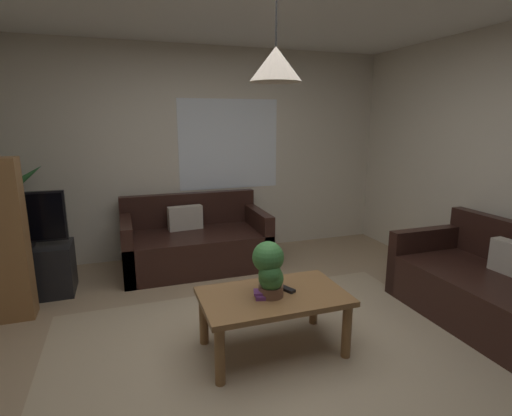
# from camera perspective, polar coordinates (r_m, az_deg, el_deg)

# --- Properties ---
(floor) EXTENTS (4.91, 4.91, 0.02)m
(floor) POSITION_cam_1_polar(r_m,az_deg,el_deg) (3.11, 1.93, -20.65)
(floor) COLOR #9E8466
(floor) RESTS_ON ground
(rug) EXTENTS (3.19, 2.70, 0.01)m
(rug) POSITION_cam_1_polar(r_m,az_deg,el_deg) (2.95, 3.43, -22.43)
(rug) COLOR tan
(rug) RESTS_ON ground
(wall_back) EXTENTS (5.03, 0.06, 2.56)m
(wall_back) POSITION_cam_1_polar(r_m,az_deg,el_deg) (5.01, -8.25, 7.84)
(wall_back) COLOR beige
(wall_back) RESTS_ON ground
(window_pane) EXTENTS (1.28, 0.01, 1.12)m
(window_pane) POSITION_cam_1_polar(r_m,az_deg,el_deg) (5.05, -3.92, 9.18)
(window_pane) COLOR white
(couch_under_window) EXTENTS (1.63, 0.87, 0.82)m
(couch_under_window) POSITION_cam_1_polar(r_m,az_deg,el_deg) (4.67, -8.81, -5.19)
(couch_under_window) COLOR black
(couch_under_window) RESTS_ON ground
(couch_right_side) EXTENTS (0.87, 1.50, 0.82)m
(couch_right_side) POSITION_cam_1_polar(r_m,az_deg,el_deg) (3.97, 30.62, -10.19)
(couch_right_side) COLOR black
(couch_right_side) RESTS_ON ground
(coffee_table) EXTENTS (1.06, 0.63, 0.46)m
(coffee_table) POSITION_cam_1_polar(r_m,az_deg,el_deg) (2.97, 2.52, -13.61)
(coffee_table) COLOR olive
(coffee_table) RESTS_ON ground
(book_on_table_0) EXTENTS (0.15, 0.14, 0.03)m
(book_on_table_0) POSITION_cam_1_polar(r_m,az_deg,el_deg) (2.88, 1.20, -12.58)
(book_on_table_0) COLOR #72387F
(book_on_table_0) RESTS_ON coffee_table
(book_on_table_1) EXTENTS (0.14, 0.12, 0.02)m
(book_on_table_1) POSITION_cam_1_polar(r_m,az_deg,el_deg) (2.87, 0.86, -12.11)
(book_on_table_1) COLOR #72387F
(book_on_table_1) RESTS_ON coffee_table
(remote_on_table_0) EXTENTS (0.11, 0.17, 0.02)m
(remote_on_table_0) POSITION_cam_1_polar(r_m,az_deg,el_deg) (3.00, 4.30, -11.58)
(remote_on_table_0) COLOR black
(remote_on_table_0) RESTS_ON coffee_table
(potted_plant_on_table) EXTENTS (0.23, 0.23, 0.41)m
(potted_plant_on_table) POSITION_cam_1_polar(r_m,az_deg,el_deg) (2.82, 1.98, -8.78)
(potted_plant_on_table) COLOR brown
(potted_plant_on_table) RESTS_ON coffee_table
(tv_stand) EXTENTS (0.90, 0.44, 0.50)m
(tv_stand) POSITION_cam_1_polar(r_m,az_deg,el_deg) (4.48, -30.64, -8.01)
(tv_stand) COLOR black
(tv_stand) RESTS_ON ground
(tv) EXTENTS (0.87, 0.16, 0.54)m
(tv) POSITION_cam_1_polar(r_m,az_deg,el_deg) (4.31, -31.49, -1.52)
(tv) COLOR black
(tv) RESTS_ON tv_stand
(potted_palm_corner) EXTENTS (0.63, 0.76, 1.32)m
(potted_palm_corner) POSITION_cam_1_polar(r_m,az_deg,el_deg) (4.85, -31.18, -3.09)
(potted_palm_corner) COLOR brown
(potted_palm_corner) RESTS_ON ground
(pendant_lamp) EXTENTS (0.34, 0.34, 0.62)m
(pendant_lamp) POSITION_cam_1_polar(r_m,az_deg,el_deg) (2.68, 2.89, 20.12)
(pendant_lamp) COLOR black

